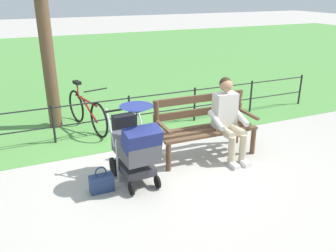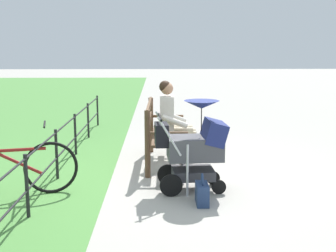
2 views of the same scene
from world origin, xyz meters
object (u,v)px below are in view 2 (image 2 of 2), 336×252
(bicycle, at_px, (8,168))
(handbag, at_px, (202,193))
(park_bench, at_px, (160,130))
(person_on_bench, at_px, (174,118))
(stroller, at_px, (195,145))

(bicycle, bearing_deg, handbag, 82.60)
(handbag, bearing_deg, park_bench, -165.20)
(park_bench, distance_m, person_on_bench, 0.40)
(person_on_bench, bearing_deg, park_bench, -36.48)
(park_bench, xyz_separation_m, person_on_bench, (-0.30, 0.22, 0.15))
(park_bench, height_order, stroller, stroller)
(park_bench, height_order, bicycle, park_bench)
(stroller, relative_size, handbag, 3.11)
(handbag, bearing_deg, bicycle, -97.40)
(park_bench, xyz_separation_m, handbag, (1.81, 0.48, -0.40))
(park_bench, xyz_separation_m, bicycle, (1.51, -1.86, -0.16))
(person_on_bench, distance_m, stroller, 1.62)
(person_on_bench, bearing_deg, bicycle, -49.00)
(person_on_bench, distance_m, handbag, 2.20)
(bicycle, bearing_deg, park_bench, 129.05)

